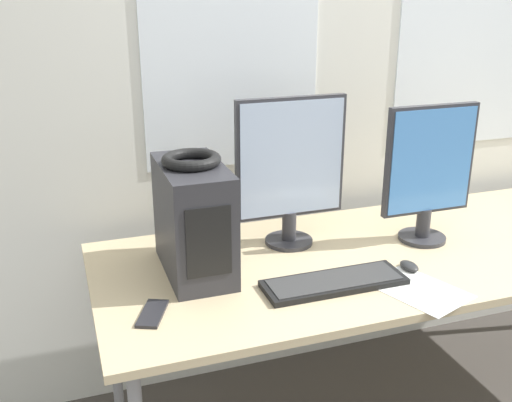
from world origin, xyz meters
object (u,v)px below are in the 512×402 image
(pc_tower, at_px, (194,219))
(cell_phone, at_px, (153,313))
(monitor_main, at_px, (290,168))
(keyboard, at_px, (334,282))
(monitor_right_near, at_px, (429,171))
(mouse, at_px, (409,266))
(headphones, at_px, (191,160))

(pc_tower, height_order, cell_phone, pc_tower)
(monitor_main, distance_m, keyboard, 0.47)
(monitor_right_near, bearing_deg, pc_tower, 178.36)
(monitor_main, xyz_separation_m, mouse, (0.31, -0.34, -0.29))
(keyboard, bearing_deg, monitor_main, 92.00)
(pc_tower, bearing_deg, headphones, 90.00)
(headphones, xyz_separation_m, monitor_main, (0.39, 0.11, -0.10))
(mouse, xyz_separation_m, cell_phone, (-0.89, -0.01, -0.01))
(keyboard, bearing_deg, pc_tower, 147.99)
(keyboard, xyz_separation_m, cell_phone, (-0.60, 0.01, -0.01))
(keyboard, bearing_deg, headphones, 147.90)
(monitor_right_near, xyz_separation_m, keyboard, (-0.49, -0.23, -0.27))
(monitor_right_near, xyz_separation_m, mouse, (-0.19, -0.21, -0.26))
(keyboard, bearing_deg, cell_phone, 179.30)
(headphones, bearing_deg, monitor_right_near, -1.70)
(cell_phone, bearing_deg, monitor_main, 55.46)
(monitor_main, bearing_deg, cell_phone, -148.47)
(monitor_main, xyz_separation_m, monitor_right_near, (0.50, -0.14, -0.02))
(cell_phone, bearing_deg, headphones, 76.17)
(monitor_right_near, height_order, mouse, monitor_right_near)
(mouse, bearing_deg, cell_phone, -179.05)
(monitor_right_near, xyz_separation_m, cell_phone, (-1.08, -0.22, -0.27))
(pc_tower, xyz_separation_m, keyboard, (0.41, -0.25, -0.18))
(pc_tower, xyz_separation_m, monitor_right_near, (0.89, -0.03, 0.09))
(monitor_main, height_order, keyboard, monitor_main)
(keyboard, height_order, mouse, mouse)
(headphones, xyz_separation_m, keyboard, (0.41, -0.25, -0.39))
(headphones, height_order, keyboard, headphones)
(pc_tower, xyz_separation_m, headphones, (0.00, 0.00, 0.21))
(pc_tower, height_order, monitor_right_near, monitor_right_near)
(headphones, distance_m, keyboard, 0.62)
(pc_tower, height_order, monitor_main, monitor_main)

